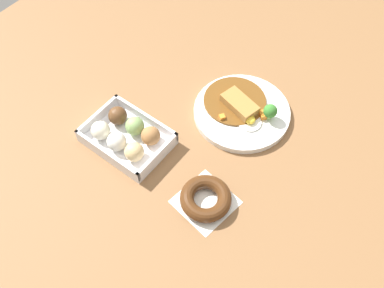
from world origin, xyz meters
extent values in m
plane|color=brown|center=(0.00, 0.00, 0.00)|extent=(1.60, 1.60, 0.00)
cylinder|color=white|center=(-0.06, -0.09, 0.01)|extent=(0.26, 0.26, 0.02)
cylinder|color=brown|center=(-0.03, -0.10, 0.02)|extent=(0.17, 0.17, 0.01)
cube|color=#A87538|center=(-0.05, -0.09, 0.04)|extent=(0.11, 0.07, 0.02)
cylinder|color=white|center=(-0.10, -0.07, 0.02)|extent=(0.06, 0.06, 0.00)
ellipsoid|color=yellow|center=(-0.10, -0.07, 0.03)|extent=(0.03, 0.03, 0.02)
cylinder|color=#8CB766|center=(-0.13, -0.11, 0.03)|extent=(0.01, 0.01, 0.02)
sphere|color=#387A2D|center=(-0.13, -0.11, 0.05)|extent=(0.04, 0.04, 0.04)
cube|color=orange|center=(-0.12, -0.10, 0.03)|extent=(0.02, 0.02, 0.02)
cube|color=orange|center=(-0.03, -0.03, 0.03)|extent=(0.02, 0.02, 0.01)
cube|color=orange|center=(-0.11, -0.11, 0.03)|extent=(0.02, 0.02, 0.02)
cube|color=white|center=(0.12, 0.16, 0.01)|extent=(0.21, 0.15, 0.01)
cube|color=white|center=(0.02, 0.16, 0.03)|extent=(0.01, 0.15, 0.03)
cube|color=white|center=(0.22, 0.16, 0.03)|extent=(0.01, 0.15, 0.03)
cube|color=white|center=(0.12, 0.09, 0.03)|extent=(0.21, 0.01, 0.03)
cube|color=white|center=(0.12, 0.24, 0.03)|extent=(0.21, 0.01, 0.03)
sphere|color=#9E6B3D|center=(0.07, 0.13, 0.04)|extent=(0.05, 0.05, 0.05)
sphere|color=#84A860|center=(0.12, 0.13, 0.04)|extent=(0.05, 0.05, 0.05)
sphere|color=brown|center=(0.18, 0.13, 0.04)|extent=(0.05, 0.05, 0.05)
sphere|color=#DBB77A|center=(0.07, 0.19, 0.04)|extent=(0.05, 0.05, 0.05)
sphere|color=silver|center=(0.13, 0.20, 0.04)|extent=(0.05, 0.05, 0.05)
sphere|color=#EFE5C6|center=(0.18, 0.20, 0.04)|extent=(0.05, 0.05, 0.05)
cube|color=white|center=(-0.14, 0.18, 0.00)|extent=(0.14, 0.14, 0.00)
torus|color=#4C2B14|center=(-0.14, 0.18, 0.02)|extent=(0.12, 0.12, 0.03)
camera|label=1|loc=(-0.39, 0.56, 0.91)|focal=40.02mm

